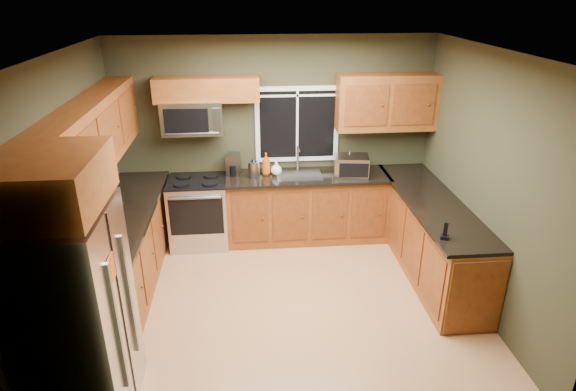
{
  "coord_description": "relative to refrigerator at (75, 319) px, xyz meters",
  "views": [
    {
      "loc": [
        -0.37,
        -4.43,
        3.25
      ],
      "look_at": [
        0.05,
        0.35,
        1.15
      ],
      "focal_mm": 30.0,
      "sensor_mm": 36.0,
      "label": 1
    }
  ],
  "objects": [
    {
      "name": "floor",
      "position": [
        1.74,
        1.3,
        -0.9
      ],
      "size": [
        4.2,
        4.2,
        0.0
      ],
      "primitive_type": "plane",
      "color": "#B67F4F",
      "rests_on": "ground"
    },
    {
      "name": "ceiling",
      "position": [
        1.74,
        1.3,
        1.8
      ],
      "size": [
        4.2,
        4.2,
        0.0
      ],
      "primitive_type": "plane",
      "rotation": [
        3.14,
        0.0,
        0.0
      ],
      "color": "white",
      "rests_on": "back_wall"
    },
    {
      "name": "back_wall",
      "position": [
        1.74,
        3.1,
        0.45
      ],
      "size": [
        4.2,
        0.0,
        4.2
      ],
      "primitive_type": "plane",
      "rotation": [
        1.57,
        0.0,
        0.0
      ],
      "color": "#33321F",
      "rests_on": "ground"
    },
    {
      "name": "front_wall",
      "position": [
        1.74,
        -0.5,
        0.45
      ],
      "size": [
        4.2,
        0.0,
        4.2
      ],
      "primitive_type": "plane",
      "rotation": [
        -1.57,
        0.0,
        0.0
      ],
      "color": "#33321F",
      "rests_on": "ground"
    },
    {
      "name": "left_wall",
      "position": [
        -0.36,
        1.3,
        0.45
      ],
      "size": [
        0.0,
        3.6,
        3.6
      ],
      "primitive_type": "plane",
      "rotation": [
        1.57,
        0.0,
        1.57
      ],
      "color": "#33321F",
      "rests_on": "ground"
    },
    {
      "name": "right_wall",
      "position": [
        3.84,
        1.3,
        0.45
      ],
      "size": [
        0.0,
        3.6,
        3.6
      ],
      "primitive_type": "plane",
      "rotation": [
        1.57,
        0.0,
        -1.57
      ],
      "color": "#33321F",
      "rests_on": "ground"
    },
    {
      "name": "window",
      "position": [
        2.04,
        3.08,
        0.65
      ],
      "size": [
        1.12,
        0.03,
        1.02
      ],
      "color": "white",
      "rests_on": "back_wall"
    },
    {
      "name": "base_cabinets_left",
      "position": [
        -0.06,
        1.78,
        -0.45
      ],
      "size": [
        0.6,
        2.65,
        0.9
      ],
      "primitive_type": "cube",
      "color": "brown",
      "rests_on": "ground"
    },
    {
      "name": "countertop_left",
      "position": [
        -0.04,
        1.78,
        0.02
      ],
      "size": [
        0.65,
        2.65,
        0.04
      ],
      "primitive_type": "cube",
      "color": "black",
      "rests_on": "base_cabinets_left"
    },
    {
      "name": "base_cabinets_back",
      "position": [
        2.15,
        2.8,
        -0.45
      ],
      "size": [
        2.17,
        0.6,
        0.9
      ],
      "primitive_type": "cube",
      "color": "brown",
      "rests_on": "ground"
    },
    {
      "name": "countertop_back",
      "position": [
        2.15,
        2.78,
        0.02
      ],
      "size": [
        2.17,
        0.65,
        0.04
      ],
      "primitive_type": "cube",
      "color": "black",
      "rests_on": "base_cabinets_back"
    },
    {
      "name": "base_cabinets_peninsula",
      "position": [
        3.54,
        1.84,
        -0.45
      ],
      "size": [
        0.6,
        2.52,
        0.9
      ],
      "color": "brown",
      "rests_on": "ground"
    },
    {
      "name": "countertop_peninsula",
      "position": [
        3.51,
        1.85,
        0.02
      ],
      "size": [
        0.65,
        2.5,
        0.04
      ],
      "primitive_type": "cube",
      "color": "black",
      "rests_on": "base_cabinets_peninsula"
    },
    {
      "name": "upper_cabinets_left",
      "position": [
        -0.2,
        1.78,
        0.96
      ],
      "size": [
        0.33,
        2.65,
        0.72
      ],
      "primitive_type": "cube",
      "color": "brown",
      "rests_on": "left_wall"
    },
    {
      "name": "upper_cabinets_back_left",
      "position": [
        0.89,
        2.94,
        1.17
      ],
      "size": [
        1.3,
        0.33,
        0.3
      ],
      "primitive_type": "cube",
      "color": "brown",
      "rests_on": "back_wall"
    },
    {
      "name": "upper_cabinets_back_right",
      "position": [
        3.19,
        2.94,
        0.96
      ],
      "size": [
        1.3,
        0.33,
        0.72
      ],
      "primitive_type": "cube",
      "color": "brown",
      "rests_on": "back_wall"
    },
    {
      "name": "upper_cabinet_over_fridge",
      "position": [
        -0.0,
        0.0,
        1.13
      ],
      "size": [
        0.72,
        0.9,
        0.38
      ],
      "primitive_type": "cube",
      "color": "brown",
      "rests_on": "left_wall"
    },
    {
      "name": "refrigerator",
      "position": [
        0.0,
        0.0,
        0.0
      ],
      "size": [
        0.74,
        0.9,
        1.8
      ],
      "color": "#B7B7BC",
      "rests_on": "ground"
    },
    {
      "name": "range",
      "position": [
        0.69,
        2.77,
        -0.43
      ],
      "size": [
        0.76,
        0.69,
        0.94
      ],
      "color": "#B7B7BC",
      "rests_on": "ground"
    },
    {
      "name": "microwave",
      "position": [
        0.69,
        2.91,
        0.83
      ],
      "size": [
        0.76,
        0.41,
        0.42
      ],
      "color": "#B7B7BC",
      "rests_on": "back_wall"
    },
    {
      "name": "sink",
      "position": [
        2.04,
        2.79,
        0.05
      ],
      "size": [
        0.6,
        0.42,
        0.36
      ],
      "color": "slate",
      "rests_on": "countertop_back"
    },
    {
      "name": "toaster_oven",
      "position": [
        2.72,
        2.71,
        0.18
      ],
      "size": [
        0.48,
        0.4,
        0.28
      ],
      "color": "#B7B7BC",
      "rests_on": "countertop_back"
    },
    {
      "name": "coffee_maker",
      "position": [
        1.17,
        2.92,
        0.17
      ],
      "size": [
        0.2,
        0.25,
        0.28
      ],
      "color": "slate",
      "rests_on": "countertop_back"
    },
    {
      "name": "kettle",
      "position": [
        1.44,
        2.77,
        0.16
      ],
      "size": [
        0.2,
        0.2,
        0.27
      ],
      "color": "#B7B7BC",
      "rests_on": "countertop_back"
    },
    {
      "name": "paper_towel_roll",
      "position": [
        2.71,
        2.81,
        0.18
      ],
      "size": [
        0.14,
        0.14,
        0.3
      ],
      "color": "white",
      "rests_on": "countertop_back"
    },
    {
      "name": "soap_bottle_a",
      "position": [
        1.61,
        2.87,
        0.19
      ],
      "size": [
        0.12,
        0.12,
        0.29
      ],
      "primitive_type": "imported",
      "rotation": [
        0.0,
        0.0,
        0.06
      ],
      "color": "#CD5013",
      "rests_on": "countertop_back"
    },
    {
      "name": "soap_bottle_c",
      "position": [
        1.74,
        2.84,
        0.13
      ],
      "size": [
        0.19,
        0.19,
        0.18
      ],
      "primitive_type": "imported",
      "rotation": [
        0.0,
        0.0,
        -0.43
      ],
      "color": "white",
      "rests_on": "countertop_back"
    },
    {
      "name": "cordless_phone",
      "position": [
        3.29,
        0.93,
        0.09
      ],
      "size": [
        0.11,
        0.11,
        0.18
      ],
      "color": "black",
      "rests_on": "countertop_peninsula"
    }
  ]
}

